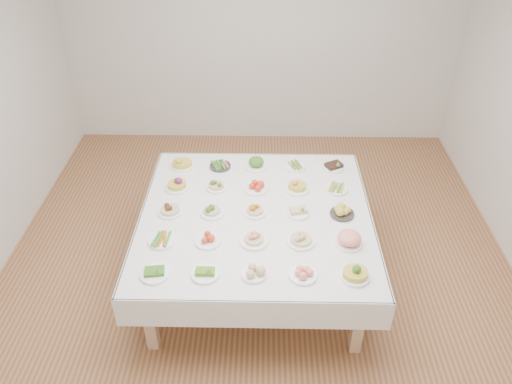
{
  "coord_description": "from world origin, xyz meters",
  "views": [
    {
      "loc": [
        0.05,
        -3.66,
        3.46
      ],
      "look_at": [
        -0.01,
        -0.08,
        0.88
      ],
      "focal_mm": 35.0,
      "sensor_mm": 36.0,
      "label": 1
    }
  ],
  "objects_px": {
    "dish_12": "(255,209)",
    "dish_24": "(334,165)",
    "display_table": "(256,220)",
    "dish_0": "(154,271)"
  },
  "relations": [
    {
      "from": "display_table",
      "to": "dish_0",
      "type": "height_order",
      "value": "dish_0"
    },
    {
      "from": "dish_24",
      "to": "dish_0",
      "type": "bearing_deg",
      "value": -135.14
    },
    {
      "from": "dish_12",
      "to": "display_table",
      "type": "bearing_deg",
      "value": -35.15
    },
    {
      "from": "display_table",
      "to": "dish_12",
      "type": "bearing_deg",
      "value": 144.85
    },
    {
      "from": "display_table",
      "to": "dish_24",
      "type": "distance_m",
      "value": 1.07
    },
    {
      "from": "dish_24",
      "to": "dish_12",
      "type": "bearing_deg",
      "value": -136.15
    },
    {
      "from": "dish_12",
      "to": "dish_24",
      "type": "xyz_separation_m",
      "value": [
        0.77,
        0.74,
        -0.01
      ]
    },
    {
      "from": "display_table",
      "to": "dish_0",
      "type": "distance_m",
      "value": 1.07
    },
    {
      "from": "dish_0",
      "to": "dish_24",
      "type": "height_order",
      "value": "dish_0"
    },
    {
      "from": "dish_12",
      "to": "dish_24",
      "type": "relative_size",
      "value": 1.0
    }
  ]
}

